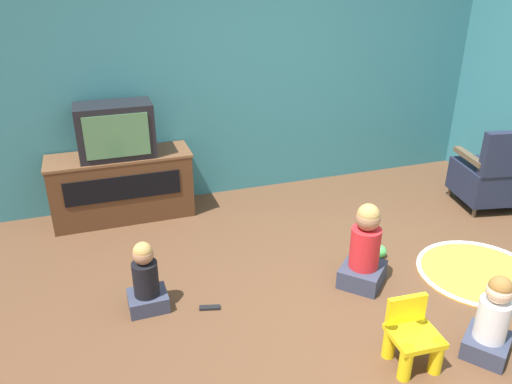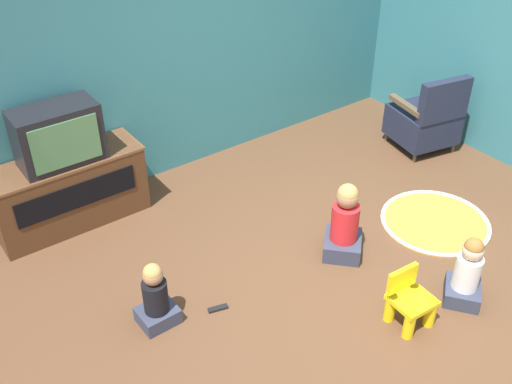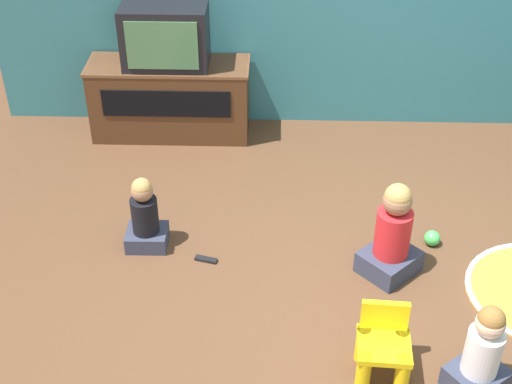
{
  "view_description": "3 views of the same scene",
  "coord_description": "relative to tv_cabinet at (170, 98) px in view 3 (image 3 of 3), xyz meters",
  "views": [
    {
      "loc": [
        -1.7,
        -2.5,
        2.28
      ],
      "look_at": [
        -0.68,
        0.51,
        0.8
      ],
      "focal_mm": 35.0,
      "sensor_mm": 36.0,
      "label": 1
    },
    {
      "loc": [
        -2.73,
        -2.38,
        3.26
      ],
      "look_at": [
        -0.6,
        0.53,
        0.78
      ],
      "focal_mm": 42.0,
      "sensor_mm": 36.0,
      "label": 2
    },
    {
      "loc": [
        -0.63,
        -3.25,
        3.11
      ],
      "look_at": [
        -0.74,
        0.29,
        0.61
      ],
      "focal_mm": 50.0,
      "sensor_mm": 36.0,
      "label": 3
    }
  ],
  "objects": [
    {
      "name": "ground_plane",
      "position": [
        1.51,
        -2.04,
        -0.33
      ],
      "size": [
        30.0,
        30.0,
        0.0
      ],
      "primitive_type": "plane",
      "color": "brown"
    },
    {
      "name": "tv_cabinet",
      "position": [
        0.0,
        0.0,
        0.0
      ],
      "size": [
        1.32,
        0.46,
        0.64
      ],
      "color": "#4C2D19",
      "rests_on": "ground_plane"
    },
    {
      "name": "television",
      "position": [
        0.0,
        -0.03,
        0.55
      ],
      "size": [
        0.68,
        0.37,
        0.49
      ],
      "color": "black",
      "rests_on": "tv_cabinet"
    },
    {
      "name": "yellow_kid_chair",
      "position": [
        1.49,
        -2.59,
        -0.15
      ],
      "size": [
        0.31,
        0.29,
        0.42
      ],
      "rotation": [
        0.0,
        0.0,
        -0.06
      ],
      "color": "yellow",
      "rests_on": "ground_plane"
    },
    {
      "name": "child_watching_left",
      "position": [
        1.99,
        -2.68,
        -0.08
      ],
      "size": [
        0.39,
        0.38,
        0.58
      ],
      "rotation": [
        0.0,
        0.0,
        0.64
      ],
      "color": "#33384C",
      "rests_on": "ground_plane"
    },
    {
      "name": "child_watching_center",
      "position": [
        0.02,
        -1.52,
        -0.1
      ],
      "size": [
        0.28,
        0.24,
        0.54
      ],
      "rotation": [
        0.0,
        0.0,
        0.01
      ],
      "color": "#33384C",
      "rests_on": "ground_plane"
    },
    {
      "name": "child_watching_right",
      "position": [
        1.63,
        -1.74,
        -0.04
      ],
      "size": [
        0.46,
        0.46,
        0.68
      ],
      "rotation": [
        0.0,
        0.0,
        0.76
      ],
      "color": "#33384C",
      "rests_on": "ground_plane"
    },
    {
      "name": "toy_ball",
      "position": [
        1.97,
        -1.46,
        -0.28
      ],
      "size": [
        0.11,
        0.11,
        0.11
      ],
      "color": "#4CCC59",
      "rests_on": "ground_plane"
    },
    {
      "name": "remote_control",
      "position": [
        0.43,
        -1.68,
        -0.32
      ],
      "size": [
        0.16,
        0.08,
        0.02
      ],
      "rotation": [
        0.0,
        0.0,
        2.88
      ],
      "color": "black",
      "rests_on": "ground_plane"
    }
  ]
}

